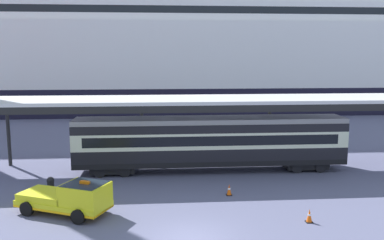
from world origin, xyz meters
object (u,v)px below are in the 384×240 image
(cruise_ship, at_px, (102,20))
(train_carriage, at_px, (211,141))
(quay_bollard, at_px, (51,184))
(traffic_cone_near, at_px, (309,216))
(traffic_cone_mid, at_px, (229,190))
(service_truck, at_px, (71,197))

(cruise_ship, distance_m, train_carriage, 45.43)
(quay_bollard, bearing_deg, traffic_cone_near, -22.82)
(traffic_cone_mid, relative_size, quay_bollard, 0.76)
(cruise_ship, bearing_deg, service_truck, -84.96)
(cruise_ship, height_order, quay_bollard, cruise_ship)
(cruise_ship, distance_m, service_truck, 51.83)
(traffic_cone_near, xyz_separation_m, quay_bollard, (-14.90, 6.27, 0.16))
(quay_bollard, bearing_deg, cruise_ship, 92.79)
(train_carriage, relative_size, traffic_cone_mid, 27.70)
(train_carriage, xyz_separation_m, quay_bollard, (-10.91, -3.93, -1.78))
(cruise_ship, xyz_separation_m, traffic_cone_near, (17.12, -51.93, -14.16))
(cruise_ship, relative_size, traffic_cone_mid, 167.12)
(traffic_cone_near, bearing_deg, traffic_cone_mid, 127.39)
(train_carriage, xyz_separation_m, service_truck, (-8.74, -8.10, -1.31))
(train_carriage, relative_size, quay_bollard, 21.07)
(service_truck, bearing_deg, traffic_cone_near, -9.36)
(service_truck, height_order, traffic_cone_mid, service_truck)
(cruise_ship, bearing_deg, traffic_cone_mid, -73.95)
(service_truck, height_order, traffic_cone_near, service_truck)
(service_truck, distance_m, traffic_cone_near, 12.91)
(train_carriage, height_order, traffic_cone_mid, train_carriage)
(traffic_cone_mid, distance_m, quay_bollard, 11.52)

